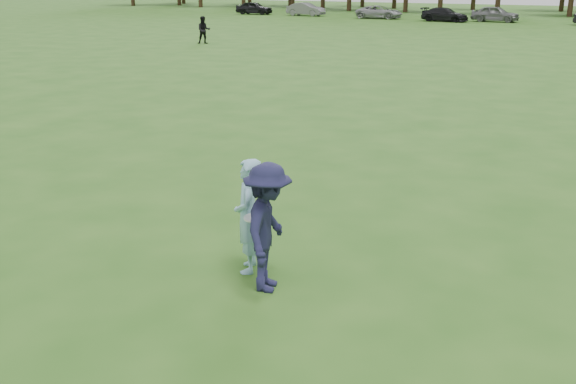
# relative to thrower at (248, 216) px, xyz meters

# --- Properties ---
(ground) EXTENTS (200.00, 200.00, 0.00)m
(ground) POSITION_rel_thrower_xyz_m (-0.03, -0.17, -0.90)
(ground) COLOR #285518
(ground) RESTS_ON ground
(thrower) EXTENTS (0.66, 0.78, 1.80)m
(thrower) POSITION_rel_thrower_xyz_m (0.00, 0.00, 0.00)
(thrower) COLOR #8ABED6
(thrower) RESTS_ON ground
(defender) EXTENTS (1.02, 1.38, 1.92)m
(defender) POSITION_rel_thrower_xyz_m (0.58, -0.44, 0.06)
(defender) COLOR #1B1B3C
(defender) RESTS_ON ground
(player_far_a) EXTENTS (1.10, 1.06, 1.78)m
(player_far_a) POSITION_rel_thrower_xyz_m (-20.52, 29.78, -0.01)
(player_far_a) COLOR black
(player_far_a) RESTS_ON ground
(car_a) EXTENTS (4.27, 1.92, 1.43)m
(car_a) POSITION_rel_thrower_xyz_m (-34.24, 60.87, -0.19)
(car_a) COLOR black
(car_a) RESTS_ON ground
(car_b) EXTENTS (4.37, 1.82, 1.41)m
(car_b) POSITION_rel_thrower_xyz_m (-27.71, 60.86, -0.20)
(car_b) COLOR slate
(car_b) RESTS_ON ground
(car_c) EXTENTS (4.76, 2.23, 1.32)m
(car_c) POSITION_rel_thrower_xyz_m (-18.87, 59.88, -0.24)
(car_c) COLOR #99989D
(car_c) RESTS_ON ground
(car_d) EXTENTS (4.76, 2.46, 1.32)m
(car_d) POSITION_rel_thrower_xyz_m (-11.71, 58.47, -0.24)
(car_d) COLOR black
(car_d) RESTS_ON ground
(car_e) EXTENTS (4.59, 2.13, 1.52)m
(car_e) POSITION_rel_thrower_xyz_m (-7.26, 60.18, -0.14)
(car_e) COLOR slate
(car_e) RESTS_ON ground
(disc_in_play) EXTENTS (0.28, 0.28, 0.08)m
(disc_in_play) POSITION_rel_thrower_xyz_m (0.19, -0.20, 0.06)
(disc_in_play) COLOR white
(disc_in_play) RESTS_ON ground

